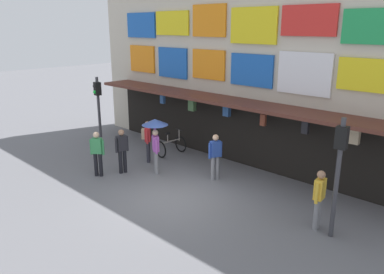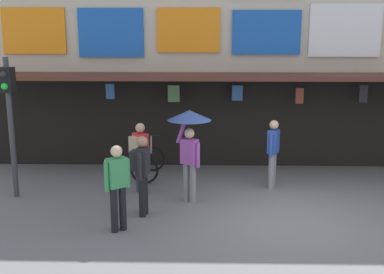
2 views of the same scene
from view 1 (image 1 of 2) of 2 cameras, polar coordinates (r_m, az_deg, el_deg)
The scene contains 11 objects.
ground_plane at distance 12.44m, azimuth -2.59°, elevation -8.93°, with size 80.00×80.00×0.00m, color slate.
shopfront at distance 14.82m, azimuth 10.33°, elevation 10.90°, with size 18.00×2.60×8.00m.
traffic_light_near at distance 17.05m, azimuth -13.89°, elevation 5.18°, with size 0.31×0.34×3.20m.
traffic_light_far at distance 10.08m, azimuth 21.21°, elevation -3.12°, with size 0.30×0.34×3.20m.
bicycle_parked at distance 16.18m, azimuth -3.18°, elevation -1.34°, with size 0.80×1.21×1.05m.
pedestrian_in_red at distance 15.26m, azimuth -6.72°, elevation -0.21°, with size 0.47×0.47×1.68m.
pedestrian_with_umbrella at distance 13.86m, azimuth -5.54°, elevation 0.94°, with size 0.96×0.96×2.08m.
pedestrian_in_green at distance 14.28m, azimuth -10.50°, elevation -1.56°, with size 0.40×0.52×1.68m.
pedestrian_in_blue at distance 14.15m, azimuth -13.98°, elevation -1.94°, with size 0.48×0.47×1.68m.
pedestrian_in_yellow at distance 10.77m, azimuth 18.50°, elevation -8.44°, with size 0.26×0.53×1.68m.
pedestrian_in_purple at distance 13.42m, azimuth 3.51°, elevation -2.63°, with size 0.34×0.50×1.68m.
Camera 1 is at (8.18, -7.71, 5.32)m, focal length 35.59 mm.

